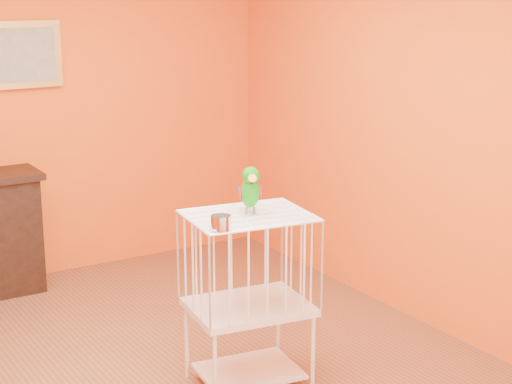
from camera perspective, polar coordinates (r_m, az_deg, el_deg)
room_shell at (r=4.63m, az=-7.31°, el=4.92°), size 4.50×4.50×4.50m
framed_picture at (r=6.67m, az=-15.42°, el=8.81°), size 0.62×0.04×0.50m
birdcage at (r=4.92m, az=-0.50°, el=-7.09°), size 0.73×0.60×1.03m
feed_cup at (r=4.47m, az=-2.35°, el=-2.04°), size 0.11×0.11×0.07m
parrot at (r=4.75m, az=-0.39°, el=0.18°), size 0.16×0.24×0.28m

